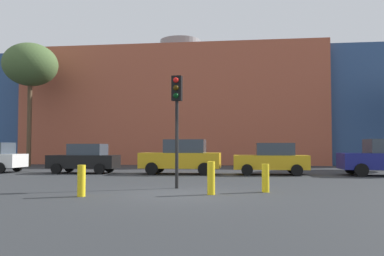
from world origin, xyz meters
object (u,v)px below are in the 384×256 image
Objects in this scene: parked_car_1 at (85,159)px; traffic_light_island at (177,105)px; parked_car_3 at (272,159)px; bare_tree_0 at (30,65)px; parked_car_2 at (182,157)px; bollard_yellow_0 at (265,178)px; bollard_yellow_2 at (211,178)px; bollard_yellow_1 at (81,181)px.

traffic_light_island is (6.43, -7.41, 2.15)m from parked_car_1.
bare_tree_0 is (-17.58, 6.95, 6.86)m from parked_car_3.
bollard_yellow_0 is (4.01, -8.21, -0.47)m from parked_car_2.
parked_car_3 reaches higher than parked_car_1.
parked_car_1 is 3.69× the size of bollard_yellow_2.
bollard_yellow_0 is at bearing 116.04° from parked_car_2.
parked_car_2 is 4.21× the size of bollard_yellow_2.
parked_car_1 is at bearing -133.79° from traffic_light_island.
parked_car_2 is at bearing -180.00° from parked_car_1.
parked_car_2 is 9.14m from bollard_yellow_0.
parked_car_3 is 3.77× the size of bollard_yellow_2.
bare_tree_0 is at bearing -28.56° from parked_car_2.
bollard_yellow_2 is at bearing -46.82° from bare_tree_0.
bare_tree_0 reaches higher than bollard_yellow_0.
parked_car_3 is at bearing 180.00° from parked_car_2.
bollard_yellow_1 is 3.93m from bollard_yellow_2.
parked_car_2 is 1.12× the size of parked_car_3.
traffic_light_island is 4.05m from bollard_yellow_0.
bollard_yellow_0 is at bearing 84.37° from parked_car_3.
parked_car_3 is (10.31, -0.00, 0.02)m from parked_car_1.
bollard_yellow_1 is at bearing 81.37° from parked_car_2.
parked_car_1 is at bearing -43.72° from bare_tree_0.
traffic_light_island is (-3.89, -7.41, 2.14)m from parked_car_3.
bollard_yellow_1 is 0.92× the size of bollard_yellow_2.
parked_car_3 is at bearing 157.55° from traffic_light_island.
parked_car_1 is at bearing 0.00° from parked_car_2.
bollard_yellow_0 is (-0.81, -8.21, -0.37)m from parked_car_3.
traffic_light_island is 0.43× the size of bare_tree_0.
parked_car_1 reaches higher than bollard_yellow_0.
parked_car_2 is 0.46× the size of bare_tree_0.
parked_car_3 is (4.82, -0.00, -0.10)m from parked_car_2.
bare_tree_0 is 9.98× the size of bollard_yellow_1.
parked_car_1 is at bearing 139.20° from bollard_yellow_0.
traffic_light_island reaches higher than bollard_yellow_0.
bollard_yellow_0 is (16.77, -15.15, -7.23)m from bare_tree_0.
parked_car_1 reaches higher than bollard_yellow_2.
parked_car_1 reaches higher than bollard_yellow_1.
bollard_yellow_2 is (15.05, -16.04, -7.18)m from bare_tree_0.
traffic_light_island is 20.39m from bare_tree_0.
traffic_light_island is 4.38× the size of bollard_yellow_0.
bollard_yellow_2 is (3.81, 0.93, 0.04)m from bollard_yellow_1.
parked_car_3 is at bearing 74.48° from bollard_yellow_2.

